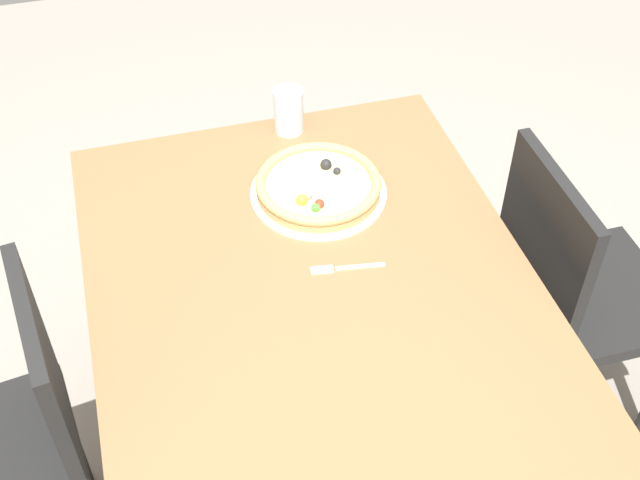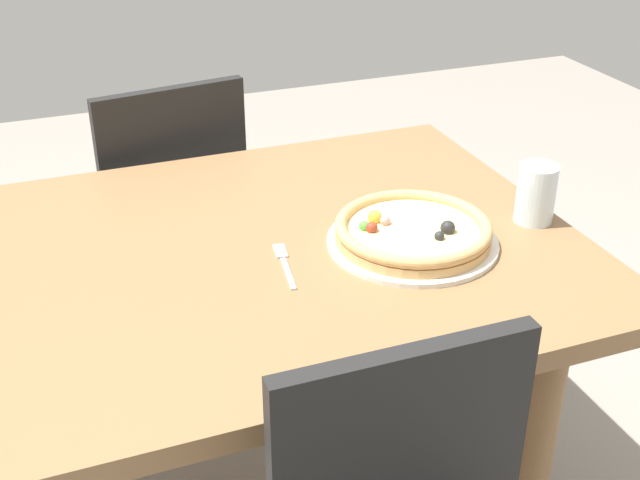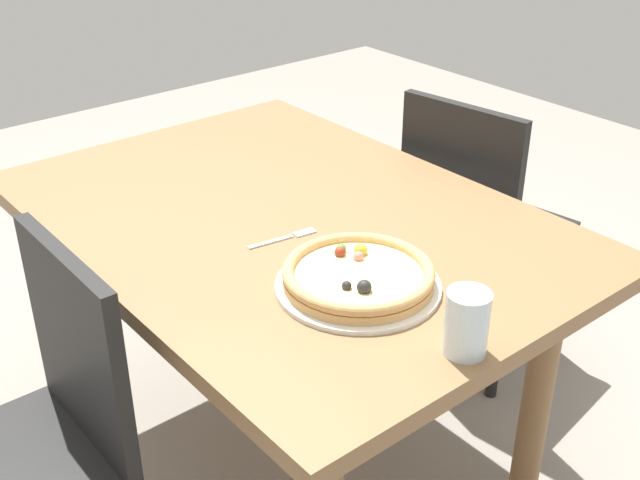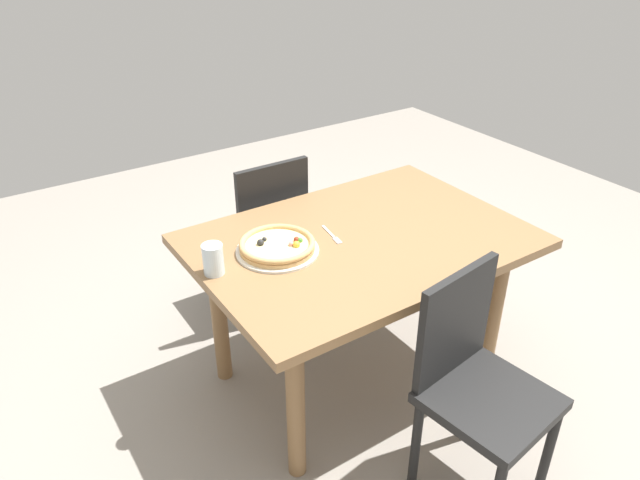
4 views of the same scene
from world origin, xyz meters
name	(u,v)px [view 4 (image 4 of 4)]	position (x,y,z in m)	size (l,w,h in m)	color
ground_plane	(355,372)	(0.00, 0.00, 0.00)	(6.00, 6.00, 0.00)	gray
dining_table	(360,257)	(0.00, 0.00, 0.64)	(1.36, 0.96, 0.74)	olive
chair_near	(263,229)	(0.09, -0.69, 0.49)	(0.40, 0.40, 0.88)	black
chair_far	(477,381)	(0.00, 0.69, 0.49)	(0.45, 0.45, 0.88)	black
plate	(277,251)	(0.35, -0.09, 0.74)	(0.33, 0.33, 0.01)	silver
pizza	(277,245)	(0.35, -0.09, 0.77)	(0.30, 0.30, 0.05)	tan
fork	(333,236)	(0.09, -0.07, 0.74)	(0.04, 0.17, 0.00)	silver
drinking_glass	(213,259)	(0.62, -0.09, 0.80)	(0.08, 0.08, 0.12)	silver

